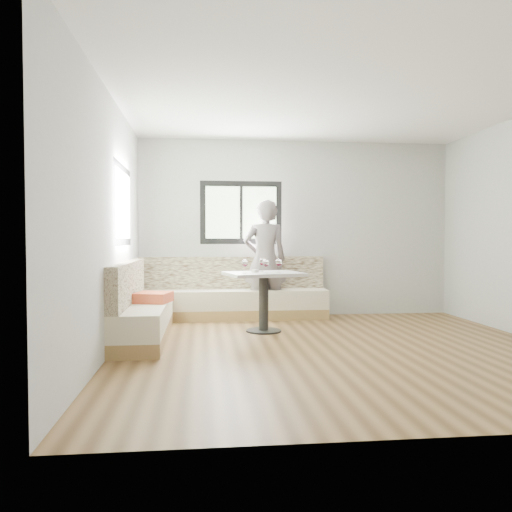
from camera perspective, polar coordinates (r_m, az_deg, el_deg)
The scene contains 9 objects.
room at distance 5.68m, azimuth 8.52°, elevation 3.74°, with size 5.01×5.01×2.81m.
banquette at distance 7.10m, azimuth -6.74°, elevation -5.33°, with size 2.90×2.80×0.95m.
table at distance 6.63m, azimuth 0.88°, elevation -3.58°, with size 1.10×0.94×0.79m.
person at distance 7.64m, azimuth 1.03°, elevation -0.43°, with size 0.67×0.44×1.83m, color slate.
olive_ramekin at distance 6.57m, azimuth -0.09°, elevation -1.73°, with size 0.10×0.10×0.04m.
wine_glass_a at distance 6.38m, azimuth -1.27°, elevation -0.86°, with size 0.08×0.08×0.18m.
wine_glass_b at distance 6.41m, azimuth 1.14°, elevation -0.84°, with size 0.08×0.08×0.18m.
wine_glass_c at distance 6.53m, azimuth 2.63°, elevation -0.79°, with size 0.08×0.08×0.18m.
wine_glass_d at distance 6.73m, azimuth 0.72°, elevation -0.71°, with size 0.08×0.08×0.18m.
Camera 1 is at (-1.52, -5.41, 1.24)m, focal length 35.00 mm.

